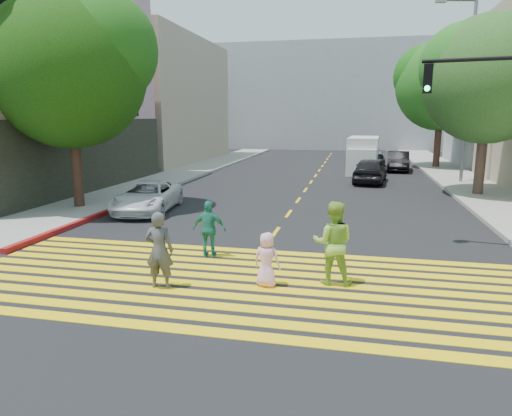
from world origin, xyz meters
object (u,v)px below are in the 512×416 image
(silver_car, at_px, (371,156))
(white_van, at_px, (363,156))
(pedestrian_man, at_px, (159,250))
(white_sedan, at_px, (147,197))
(pedestrian_child, at_px, (267,260))
(dark_car_parked, at_px, (398,161))
(pedestrian_extra, at_px, (209,229))
(dark_car_near, at_px, (370,170))
(tree_right_near, at_px, (491,72))
(tree_left, at_px, (71,63))
(tree_right_far, at_px, (444,80))
(pedestrian_woman, at_px, (333,243))

(silver_car, height_order, white_van, white_van)
(pedestrian_man, relative_size, white_sedan, 0.40)
(white_sedan, bearing_deg, pedestrian_child, -56.00)
(pedestrian_child, relative_size, dark_car_parked, 0.30)
(pedestrian_extra, xyz_separation_m, dark_car_near, (4.59, 15.42, -0.05))
(tree_right_near, relative_size, silver_car, 1.83)
(dark_car_parked, xyz_separation_m, white_van, (-2.44, -1.67, 0.45))
(tree_left, relative_size, white_sedan, 1.98)
(tree_right_near, relative_size, dark_car_parked, 2.05)
(pedestrian_man, height_order, dark_car_parked, pedestrian_man)
(tree_left, xyz_separation_m, white_van, (11.32, 15.21, -4.60))
(tree_right_far, height_order, white_sedan, tree_right_far)
(pedestrian_woman, distance_m, pedestrian_extra, 3.60)
(white_sedan, height_order, dark_car_parked, dark_car_parked)
(tree_right_near, height_order, pedestrian_woman, tree_right_near)
(tree_right_near, bearing_deg, tree_left, -158.14)
(tree_right_near, xyz_separation_m, pedestrian_extra, (-9.54, -11.70, -4.90))
(white_van, bearing_deg, tree_right_far, 38.54)
(pedestrian_man, height_order, pedestrian_woman, pedestrian_woman)
(silver_car, distance_m, white_van, 5.77)
(silver_car, bearing_deg, tree_right_far, 154.77)
(tree_right_far, relative_size, dark_car_near, 2.19)
(pedestrian_man, distance_m, silver_car, 28.87)
(white_sedan, bearing_deg, pedestrian_extra, -57.96)
(tree_right_near, xyz_separation_m, silver_car, (-4.56, 14.24, -5.00))
(tree_left, distance_m, pedestrian_woman, 13.13)
(pedestrian_man, relative_size, pedestrian_child, 1.39)
(dark_car_parked, bearing_deg, tree_right_far, 39.83)
(tree_right_far, relative_size, pedestrian_extra, 6.05)
(dark_car_near, xyz_separation_m, white_van, (-0.36, 4.82, 0.41))
(pedestrian_extra, relative_size, white_sedan, 0.36)
(pedestrian_extra, bearing_deg, tree_right_near, -131.51)
(tree_right_near, relative_size, white_van, 1.63)
(pedestrian_extra, distance_m, dark_car_parked, 22.90)
(tree_right_near, height_order, pedestrian_child, tree_right_near)
(pedestrian_man, distance_m, pedestrian_woman, 3.84)
(pedestrian_child, height_order, dark_car_parked, dark_car_parked)
(pedestrian_man, xyz_separation_m, pedestrian_woman, (3.68, 1.07, 0.09))
(pedestrian_man, bearing_deg, tree_right_far, -115.24)
(pedestrian_child, bearing_deg, dark_car_parked, -90.37)
(white_sedan, xyz_separation_m, silver_car, (9.26, 20.74, 0.07))
(tree_right_near, distance_m, white_sedan, 16.09)
(tree_right_far, bearing_deg, pedestrian_child, -106.55)
(pedestrian_woman, distance_m, dark_car_near, 16.83)
(pedestrian_man, bearing_deg, tree_left, -52.46)
(pedestrian_extra, bearing_deg, dark_car_near, -108.90)
(tree_right_far, relative_size, pedestrian_man, 5.40)
(pedestrian_man, relative_size, silver_car, 0.38)
(tree_right_near, bearing_deg, pedestrian_extra, -129.18)
(tree_right_near, xyz_separation_m, pedestrian_woman, (-6.20, -13.06, -4.72))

